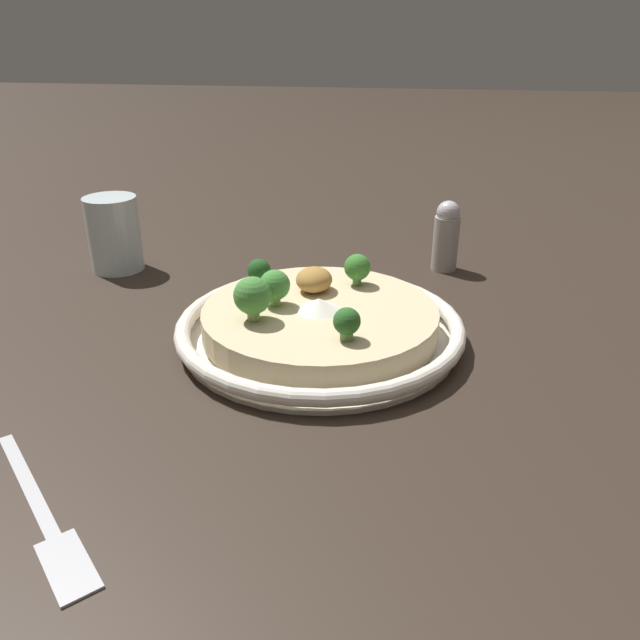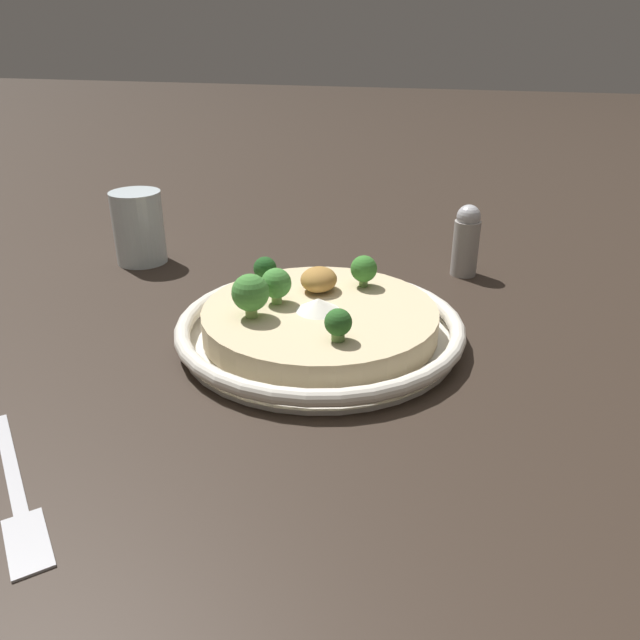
# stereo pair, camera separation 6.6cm
# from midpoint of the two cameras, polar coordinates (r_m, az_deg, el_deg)

# --- Properties ---
(ground_plane) EXTENTS (6.00, 6.00, 0.00)m
(ground_plane) POSITION_cam_midpoint_polar(r_m,az_deg,el_deg) (0.67, -2.82, -1.92)
(ground_plane) COLOR #2D231C
(risotto_bowl) EXTENTS (0.31, 0.31, 0.04)m
(risotto_bowl) POSITION_cam_midpoint_polar(r_m,az_deg,el_deg) (0.66, -2.85, -0.53)
(risotto_bowl) COLOR silver
(risotto_bowl) RESTS_ON ground_plane
(cheese_sprinkle) EXTENTS (0.05, 0.05, 0.01)m
(cheese_sprinkle) POSITION_cam_midpoint_polar(r_m,az_deg,el_deg) (0.64, -3.13, 1.36)
(cheese_sprinkle) COLOR white
(cheese_sprinkle) RESTS_ON risotto_bowl
(crispy_onion_garnish) EXTENTS (0.04, 0.04, 0.03)m
(crispy_onion_garnish) POSITION_cam_midpoint_polar(r_m,az_deg,el_deg) (0.69, -3.28, 3.65)
(crispy_onion_garnish) COLOR #A37538
(crispy_onion_garnish) RESTS_ON risotto_bowl
(broccoli_front_left) EXTENTS (0.03, 0.03, 0.04)m
(broccoli_front_left) POSITION_cam_midpoint_polar(r_m,az_deg,el_deg) (0.70, -8.29, 4.29)
(broccoli_front_left) COLOR #759E4C
(broccoli_front_left) RESTS_ON risotto_bowl
(broccoli_back_right) EXTENTS (0.03, 0.03, 0.03)m
(broccoli_back_right) POSITION_cam_midpoint_polar(r_m,az_deg,el_deg) (0.58, -0.78, -0.30)
(broccoli_back_right) COLOR #668E47
(broccoli_back_right) RESTS_ON risotto_bowl
(broccoli_front_right) EXTENTS (0.04, 0.04, 0.05)m
(broccoli_front_right) POSITION_cam_midpoint_polar(r_m,az_deg,el_deg) (0.62, -9.22, 2.08)
(broccoli_front_right) COLOR #84A856
(broccoli_front_right) RESTS_ON risotto_bowl
(broccoli_front) EXTENTS (0.03, 0.03, 0.04)m
(broccoli_front) POSITION_cam_midpoint_polar(r_m,az_deg,el_deg) (0.66, -6.98, 3.15)
(broccoli_front) COLOR #759E4C
(broccoli_front) RESTS_ON risotto_bowl
(broccoli_left) EXTENTS (0.03, 0.03, 0.04)m
(broccoli_left) POSITION_cam_midpoint_polar(r_m,az_deg,el_deg) (0.70, 0.76, 4.75)
(broccoli_left) COLOR #668E47
(broccoli_left) RESTS_ON risotto_bowl
(drinking_glass) EXTENTS (0.07, 0.07, 0.10)m
(drinking_glass) POSITION_cam_midpoint_polar(r_m,az_deg,el_deg) (0.91, -20.34, 7.36)
(drinking_glass) COLOR silver
(drinking_glass) RESTS_ON ground_plane
(fork_utensil) EXTENTS (0.15, 0.15, 0.00)m
(fork_utensil) POSITION_cam_midpoint_polar(r_m,az_deg,el_deg) (0.49, -27.45, -16.20)
(fork_utensil) COLOR #B7B7BC
(fork_utensil) RESTS_ON ground_plane
(pepper_shaker) EXTENTS (0.03, 0.03, 0.10)m
(pepper_shaker) POSITION_cam_midpoint_polar(r_m,az_deg,el_deg) (0.86, 9.32, 7.58)
(pepper_shaker) COLOR #9E9993
(pepper_shaker) RESTS_ON ground_plane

